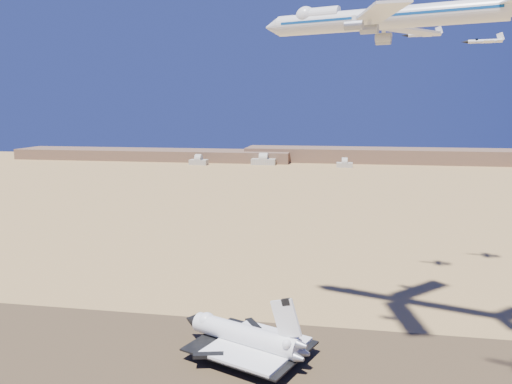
% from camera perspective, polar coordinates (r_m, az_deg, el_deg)
% --- Properties ---
extents(ground, '(1200.00, 1200.00, 0.00)m').
position_cam_1_polar(ground, '(152.47, -5.42, -18.10)').
color(ground, '#A38048').
rests_on(ground, ground).
extents(runway, '(600.00, 50.00, 0.06)m').
position_cam_1_polar(runway, '(152.45, -5.42, -18.09)').
color(runway, '#4A3925').
rests_on(runway, ground).
extents(ridgeline, '(960.00, 90.00, 18.00)m').
position_cam_1_polar(ridgeline, '(661.00, 12.28, 3.93)').
color(ridgeline, brown).
rests_on(ridgeline, ground).
extents(hangars, '(200.50, 29.50, 30.00)m').
position_cam_1_polar(hangars, '(620.20, 0.42, 3.52)').
color(hangars, '#B6B2A1').
rests_on(hangars, ground).
extents(shuttle, '(42.10, 35.18, 20.48)m').
position_cam_1_polar(shuttle, '(149.69, -1.39, -16.25)').
color(shuttle, white).
rests_on(shuttle, runway).
extents(carrier_747, '(74.73, 55.72, 18.71)m').
position_cam_1_polar(carrier_747, '(151.09, 13.56, 18.68)').
color(carrier_747, white).
extents(crew_a, '(0.59, 0.72, 1.69)m').
position_cam_1_polar(crew_a, '(144.26, 1.72, -19.38)').
color(crew_a, red).
rests_on(crew_a, runway).
extents(crew_b, '(0.79, 0.99, 1.78)m').
position_cam_1_polar(crew_b, '(143.63, 1.44, -19.49)').
color(crew_b, red).
rests_on(crew_b, runway).
extents(crew_c, '(1.14, 0.81, 1.75)m').
position_cam_1_polar(crew_c, '(145.25, 1.20, -19.14)').
color(crew_c, red).
rests_on(crew_c, runway).
extents(chase_jet_c, '(14.47, 7.99, 3.61)m').
position_cam_1_polar(chase_jet_c, '(201.65, 18.61, 16.68)').
color(chase_jet_c, white).
extents(chase_jet_d, '(15.68, 8.70, 3.92)m').
position_cam_1_polar(chase_jet_d, '(223.01, 24.62, 15.41)').
color(chase_jet_d, white).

